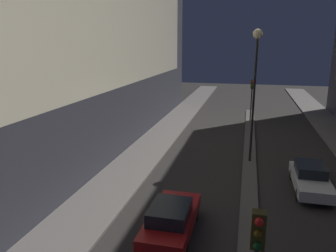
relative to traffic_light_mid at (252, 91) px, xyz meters
name	(u,v)px	position (x,y,z in m)	size (l,w,h in m)	color
median_strip	(250,161)	(0.00, -12.30, -3.25)	(0.91, 37.11, 0.12)	#56544F
traffic_light_mid	(252,91)	(0.00, 0.00, 0.00)	(0.32, 0.42, 4.33)	black
street_lamp	(256,66)	(0.00, -12.45, 3.36)	(0.63, 0.63, 8.89)	black
car_left_lane	(171,219)	(-3.30, -22.44, -2.55)	(1.88, 4.60, 1.51)	maroon
car_right_lane	(310,178)	(3.30, -16.24, -2.57)	(1.80, 4.56, 1.47)	silver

